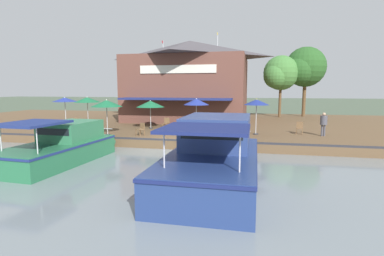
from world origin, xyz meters
TOP-DOWN VIEW (x-y plane):
  - ground_plane at (0.00, 0.00)m, footprint 220.00×220.00m
  - quay_deck at (-11.00, 0.00)m, footprint 22.00×56.00m
  - quay_edge_fender at (-0.10, 0.00)m, footprint 0.20×50.40m
  - waterfront_restaurant at (-13.20, -1.22)m, footprint 11.99×11.93m
  - patio_umbrella_by_entrance at (-3.80, 5.56)m, footprint 1.74×1.74m
  - patio_umbrella_mid_patio_left at (-1.42, -4.41)m, footprint 2.11×2.11m
  - patio_umbrella_mid_patio_right at (-3.03, -8.73)m, footprint 1.81×1.81m
  - patio_umbrella_near_quay_edge at (-4.15, 1.27)m, footprint 1.87×1.87m
  - patio_umbrella_far_corner at (-5.56, -8.37)m, footprint 2.17×2.17m
  - patio_umbrella_back_row at (-5.29, -2.68)m, footprint 2.23×2.23m
  - cafe_chair_beside_entrance at (-5.58, -1.47)m, footprint 0.48×0.48m
  - cafe_chair_far_corner_seat at (-1.49, -7.06)m, footprint 0.45×0.45m
  - cafe_chair_facing_river at (-4.67, 8.57)m, footprint 0.51×0.51m
  - cafe_chair_under_first_umbrella at (-4.05, -8.59)m, footprint 0.48×0.48m
  - cafe_chair_mid_patio at (-1.69, -2.07)m, footprint 0.59×0.59m
  - person_at_quay_edge at (-3.98, 9.99)m, footprint 0.45×0.45m
  - motorboat_mid_row at (5.20, 3.97)m, footprint 8.75×3.35m
  - motorboat_distant_upstream at (3.71, -3.97)m, footprint 7.58×3.09m
  - tree_downstream_bank at (-17.46, 7.99)m, footprint 4.00×3.81m
  - tree_upstream_bank at (-18.88, 10.73)m, footprint 4.72×4.49m

SIDE VIEW (x-z plane):
  - ground_plane at x=0.00m, z-range 0.00..0.00m
  - quay_deck at x=-11.00m, z-range 0.00..0.60m
  - quay_edge_fender at x=-0.10m, z-range 0.60..0.70m
  - motorboat_distant_upstream at x=3.71m, z-range -0.27..1.94m
  - motorboat_mid_row at x=5.20m, z-range -0.25..2.29m
  - cafe_chair_beside_entrance at x=-5.58m, z-range 0.65..1.50m
  - cafe_chair_far_corner_seat at x=-1.49m, z-range 0.65..1.50m
  - cafe_chair_facing_river at x=-4.67m, z-range 0.65..1.50m
  - cafe_chair_under_first_umbrella at x=-4.05m, z-range 0.65..1.50m
  - cafe_chair_mid_patio at x=-1.69m, z-range 0.65..1.50m
  - person_at_quay_edge at x=-3.98m, z-range 0.79..2.37m
  - patio_umbrella_back_row at x=-5.29m, z-range 1.43..3.69m
  - patio_umbrella_mid_patio_left at x=-1.42m, z-range 1.55..3.99m
  - patio_umbrella_near_quay_edge at x=-4.15m, z-range 1.57..4.04m
  - patio_umbrella_by_entrance at x=-3.80m, z-range 1.59..4.07m
  - patio_umbrella_far_corner at x=-5.56m, z-range 1.59..4.08m
  - patio_umbrella_mid_patio_right at x=-3.03m, z-range 1.66..4.19m
  - waterfront_restaurant at x=-13.20m, z-range 0.32..9.01m
  - tree_downstream_bank at x=-17.46m, z-range 1.99..8.80m
  - tree_upstream_bank at x=-18.88m, z-range 2.15..10.00m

